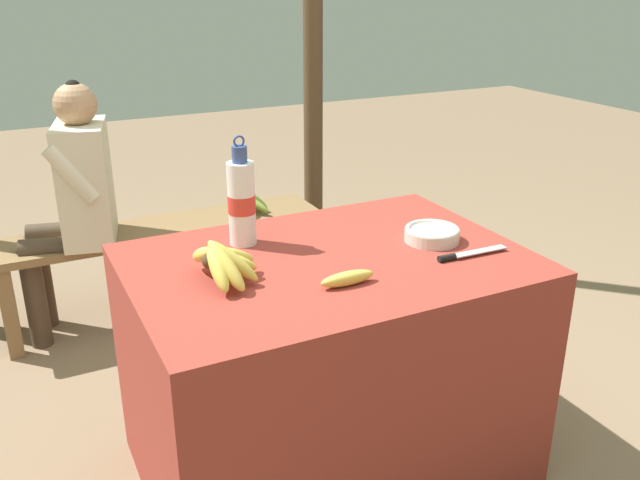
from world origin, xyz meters
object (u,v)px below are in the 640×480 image
banana_bunch_ripe (223,259)px  support_post_far (313,1)px  serving_bowl (432,234)px  seated_vendor (75,194)px  knife (463,255)px  banana_bunch_green (249,200)px  water_bottle (242,201)px  loose_banana_front (347,278)px  wooden_bench (159,241)px

banana_bunch_ripe → support_post_far: support_post_far is taller
serving_bowl → seated_vendor: size_ratio=0.15×
serving_bowl → support_post_far: (0.40, 1.69, 0.62)m
knife → banana_bunch_green: size_ratio=0.90×
water_bottle → loose_banana_front: bearing=-70.5°
banana_bunch_ripe → loose_banana_front: banana_bunch_ripe is taller
banana_bunch_ripe → water_bottle: water_bottle is taller
banana_bunch_ripe → seated_vendor: bearing=99.6°
seated_vendor → water_bottle: bearing=122.1°
knife → support_post_far: 1.99m
wooden_bench → banana_bunch_ripe: bearing=-95.0°
seated_vendor → support_post_far: (1.30, 0.38, 0.74)m
water_bottle → knife: bearing=-36.3°
serving_bowl → wooden_bench: 1.50m
knife → wooden_bench: (-0.57, 1.48, -0.39)m
wooden_bench → seated_vendor: bearing=-176.4°
loose_banana_front → seated_vendor: (-0.51, 1.47, -0.11)m
banana_bunch_ripe → wooden_bench: bearing=85.0°
loose_banana_front → banana_bunch_green: 1.54m
banana_bunch_green → serving_bowl: bearing=-85.1°
banana_bunch_ripe → knife: size_ratio=1.15×
loose_banana_front → support_post_far: support_post_far is taller
serving_bowl → banana_bunch_green: (-0.11, 1.33, -0.27)m
loose_banana_front → knife: bearing=1.9°
knife → seated_vendor: bearing=123.4°
water_bottle → seated_vendor: seated_vendor is taller
knife → wooden_bench: bearing=112.6°
water_bottle → support_post_far: 1.80m
support_post_far → banana_bunch_green: bearing=-145.6°
water_bottle → banana_bunch_green: 1.23m
water_bottle → support_post_far: size_ratio=0.12×
knife → banana_bunch_green: knife is taller
banana_bunch_green → support_post_far: 1.09m
seated_vendor → banana_bunch_green: 0.80m
banana_bunch_ripe → wooden_bench: (0.12, 1.32, -0.44)m
loose_banana_front → banana_bunch_green: size_ratio=0.61×
banana_bunch_green → loose_banana_front: bearing=-100.4°
serving_bowl → loose_banana_front: serving_bowl is taller
wooden_bench → seated_vendor: size_ratio=1.37×
water_bottle → knife: (0.54, -0.39, -0.13)m
banana_bunch_green → seated_vendor: bearing=-178.4°
banana_bunch_ripe → loose_banana_front: size_ratio=1.70×
water_bottle → seated_vendor: bearing=108.9°
serving_bowl → water_bottle: (-0.53, 0.24, 0.11)m
knife → banana_bunch_green: 1.51m
banana_bunch_ripe → knife: banana_bunch_ripe is taller
seated_vendor → serving_bowl: bearing=137.7°
loose_banana_front → knife: 0.39m
water_bottle → knife: 0.68m
serving_bowl → loose_banana_front: bearing=-157.0°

